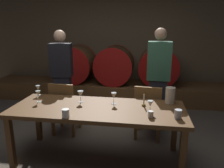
# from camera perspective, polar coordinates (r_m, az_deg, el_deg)

# --- Properties ---
(ground_plane) EXTENTS (8.85, 8.85, 0.00)m
(ground_plane) POSITION_cam_1_polar(r_m,az_deg,el_deg) (3.37, -4.81, -16.60)
(ground_plane) COLOR brown
(back_wall) EXTENTS (6.81, 0.24, 2.70)m
(back_wall) POSITION_cam_1_polar(r_m,az_deg,el_deg) (5.74, 1.71, 10.78)
(back_wall) COLOR brown
(back_wall) RESTS_ON ground
(barrel_shelf) EXTENTS (6.13, 0.90, 0.41)m
(barrel_shelf) POSITION_cam_1_polar(r_m,az_deg,el_deg) (5.41, 0.90, -1.82)
(barrel_shelf) COLOR brown
(barrel_shelf) RESTS_ON ground
(wine_barrel_left) EXTENTS (0.88, 0.78, 0.88)m
(wine_barrel_left) POSITION_cam_1_polar(r_m,az_deg,el_deg) (5.48, -9.30, 5.06)
(wine_barrel_left) COLOR brown
(wine_barrel_left) RESTS_ON barrel_shelf
(wine_barrel_center) EXTENTS (0.88, 0.78, 0.88)m
(wine_barrel_center) POSITION_cam_1_polar(r_m,az_deg,el_deg) (5.26, 0.66, 4.86)
(wine_barrel_center) COLOR #513319
(wine_barrel_center) RESTS_ON barrel_shelf
(wine_barrel_right) EXTENTS (0.88, 0.78, 0.88)m
(wine_barrel_right) POSITION_cam_1_polar(r_m,az_deg,el_deg) (5.22, 11.73, 4.47)
(wine_barrel_right) COLOR brown
(wine_barrel_right) RESTS_ON barrel_shelf
(dining_table) EXTENTS (2.21, 0.85, 0.74)m
(dining_table) POSITION_cam_1_polar(r_m,az_deg,el_deg) (2.89, -3.68, -7.31)
(dining_table) COLOR brown
(dining_table) RESTS_ON ground
(chair_left) EXTENTS (0.41, 0.41, 0.88)m
(chair_left) POSITION_cam_1_polar(r_m,az_deg,el_deg) (3.70, -12.15, -5.52)
(chair_left) COLOR brown
(chair_left) RESTS_ON ground
(chair_right) EXTENTS (0.44, 0.44, 0.88)m
(chair_right) POSITION_cam_1_polar(r_m,az_deg,el_deg) (3.50, 9.22, -6.53)
(chair_right) COLOR brown
(chair_right) RESTS_ON ground
(guest_left) EXTENTS (0.41, 0.28, 1.68)m
(guest_left) POSITION_cam_1_polar(r_m,az_deg,el_deg) (4.16, -12.73, 2.09)
(guest_left) COLOR black
(guest_left) RESTS_ON ground
(guest_right) EXTENTS (0.39, 0.26, 1.72)m
(guest_right) POSITION_cam_1_polar(r_m,az_deg,el_deg) (3.79, 11.78, 1.17)
(guest_right) COLOR black
(guest_right) RESTS_ON ground
(candle_center) EXTENTS (0.05, 0.05, 0.18)m
(candle_center) POSITION_cam_1_polar(r_m,az_deg,el_deg) (2.92, 8.16, -4.70)
(candle_center) COLOR olive
(candle_center) RESTS_ON dining_table
(pitcher) EXTENTS (0.13, 0.13, 0.22)m
(pitcher) POSITION_cam_1_polar(r_m,az_deg,el_deg) (3.08, 14.69, -2.81)
(pitcher) COLOR beige
(pitcher) RESTS_ON dining_table
(wine_glass_far_left) EXTENTS (0.07, 0.07, 0.15)m
(wine_glass_far_left) POSITION_cam_1_polar(r_m,az_deg,el_deg) (3.49, -18.44, -1.00)
(wine_glass_far_left) COLOR silver
(wine_glass_far_left) RESTS_ON dining_table
(wine_glass_left) EXTENTS (0.07, 0.07, 0.16)m
(wine_glass_left) POSITION_cam_1_polar(r_m,az_deg,el_deg) (3.18, -18.42, -2.44)
(wine_glass_left) COLOR silver
(wine_glass_left) RESTS_ON dining_table
(wine_glass_center) EXTENTS (0.08, 0.08, 0.16)m
(wine_glass_center) POSITION_cam_1_polar(r_m,az_deg,el_deg) (3.04, -8.09, -2.58)
(wine_glass_center) COLOR white
(wine_glass_center) RESTS_ON dining_table
(wine_glass_right) EXTENTS (0.07, 0.07, 0.16)m
(wine_glass_right) POSITION_cam_1_polar(r_m,az_deg,el_deg) (2.94, 0.46, -3.10)
(wine_glass_right) COLOR white
(wine_glass_right) RESTS_ON dining_table
(wine_glass_far_right) EXTENTS (0.07, 0.07, 0.15)m
(wine_glass_far_right) POSITION_cam_1_polar(r_m,az_deg,el_deg) (2.70, 9.78, -5.12)
(wine_glass_far_right) COLOR white
(wine_glass_far_right) RESTS_ON dining_table
(cup_left) EXTENTS (0.08, 0.08, 0.10)m
(cup_left) POSITION_cam_1_polar(r_m,az_deg,el_deg) (2.59, -11.82, -7.39)
(cup_left) COLOR white
(cup_left) RESTS_ON dining_table
(cup_center) EXTENTS (0.06, 0.06, 0.08)m
(cup_center) POSITION_cam_1_polar(r_m,az_deg,el_deg) (2.58, 9.90, -7.65)
(cup_center) COLOR white
(cup_center) RESTS_ON dining_table
(cup_right) EXTENTS (0.08, 0.08, 0.10)m
(cup_right) POSITION_cam_1_polar(r_m,az_deg,el_deg) (2.63, 16.60, -7.39)
(cup_right) COLOR silver
(cup_right) RESTS_ON dining_table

